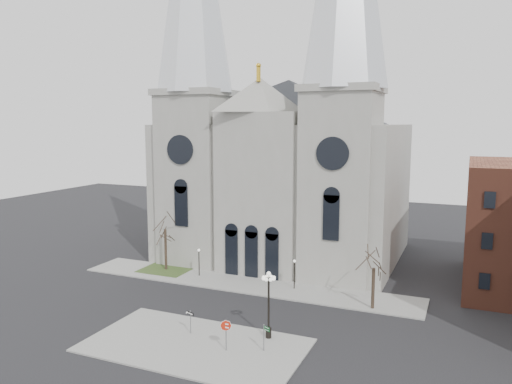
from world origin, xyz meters
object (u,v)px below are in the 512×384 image
at_px(stop_sign, 226,329).
at_px(one_way_sign, 190,318).
at_px(street_name_sign, 265,335).
at_px(globe_lamp, 269,296).

bearing_deg(stop_sign, one_way_sign, 155.63).
xyz_separation_m(stop_sign, street_name_sign, (2.88, 1.10, -0.51)).
bearing_deg(stop_sign, street_name_sign, 18.30).
xyz_separation_m(one_way_sign, street_name_sign, (7.19, -0.62, -0.08)).
relative_size(globe_lamp, one_way_sign, 2.84).
distance_m(one_way_sign, street_name_sign, 7.22).
height_order(one_way_sign, street_name_sign, street_name_sign).
relative_size(stop_sign, globe_lamp, 0.44).
distance_m(stop_sign, street_name_sign, 3.12).
relative_size(stop_sign, one_way_sign, 1.25).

